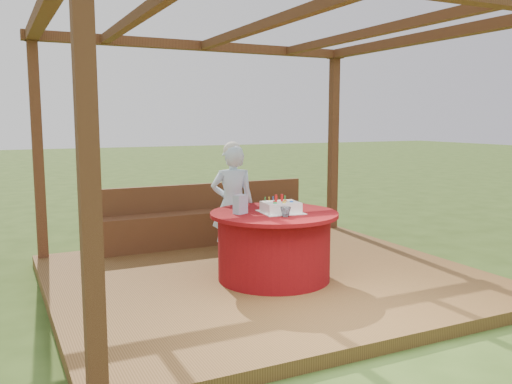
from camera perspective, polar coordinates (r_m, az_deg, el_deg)
ground at (r=6.04m, az=1.06°, el=-9.73°), size 60.00×60.00×0.00m
deck at (r=6.03m, az=1.06°, el=-9.18°), size 4.50×4.00×0.12m
pergola at (r=5.80m, az=1.12°, el=13.61°), size 4.50×4.00×2.72m
bench at (r=7.47m, az=-4.96°, el=-3.32°), size 3.00×0.42×0.80m
table at (r=5.75m, az=1.91°, el=-5.61°), size 1.34×1.34×0.72m
chair at (r=6.68m, az=-1.53°, el=-2.87°), size 0.52×0.52×0.85m
elderly_woman at (r=6.35m, az=-2.48°, el=-1.12°), size 0.58×0.47×1.43m
birthday_cake at (r=5.66m, az=2.62°, el=-1.60°), size 0.46×0.46×0.19m
gift_bag at (r=5.57m, az=-1.66°, el=-1.31°), size 0.16×0.13×0.20m
drinking_glass at (r=5.41m, az=3.13°, el=-2.09°), size 0.11×0.11×0.10m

